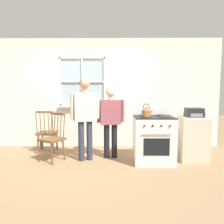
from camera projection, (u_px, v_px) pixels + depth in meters
ground_plane at (85, 164)px, 4.24m from camera, size 16.00×16.00×0.00m
wall_back at (92, 94)px, 5.49m from camera, size 6.40×0.16×2.70m
chair_by_window at (53, 139)px, 4.45m from camera, size 0.57×0.56×0.97m
chair_near_wall at (47, 133)px, 5.06m from camera, size 0.42×0.41×0.97m
person_elderly_left at (85, 111)px, 4.40m from camera, size 0.60×0.34×1.66m
person_teen_center at (110, 116)px, 4.58m from camera, size 0.59×0.25×1.48m
stove at (154, 139)px, 4.33m from camera, size 0.77×0.68×1.08m
kettle at (146, 112)px, 4.15m from camera, size 0.21×0.17×0.25m
potted_plant at (80, 102)px, 5.43m from camera, size 0.12×0.12×0.34m
side_counter at (193, 138)px, 4.49m from camera, size 0.55×0.50×0.90m
stereo at (194, 112)px, 4.41m from camera, size 0.34×0.29×0.18m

